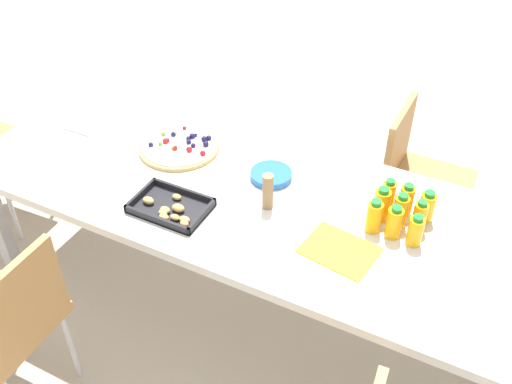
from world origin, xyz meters
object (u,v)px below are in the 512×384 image
(juice_bottle_1, at_px, (406,200))
(juice_bottle_4, at_px, (400,211))
(party_table, at_px, (246,203))
(juice_bottle_6, at_px, (415,231))
(chair_near_left, at_px, (417,173))
(paper_folder, at_px, (340,250))
(juice_bottle_2, at_px, (388,195))
(juice_bottle_7, at_px, (394,222))
(cardboard_tube, at_px, (268,192))
(snack_tray, at_px, (171,208))
(chair_far_right, at_px, (8,321))
(juice_bottle_8, at_px, (374,217))
(juice_bottle_5, at_px, (381,204))
(juice_bottle_0, at_px, (427,207))
(fruit_pizza, at_px, (180,146))
(napkin_stack, at_px, (86,125))
(juice_bottle_3, at_px, (420,216))
(plate_stack, at_px, (271,175))

(juice_bottle_1, distance_m, juice_bottle_4, 0.08)
(party_table, relative_size, juice_bottle_6, 18.41)
(chair_near_left, bearing_deg, juice_bottle_1, 6.42)
(paper_folder, bearing_deg, juice_bottle_2, -103.80)
(juice_bottle_2, xyz_separation_m, paper_folder, (0.08, 0.32, -0.06))
(juice_bottle_7, xyz_separation_m, cardboard_tube, (0.49, 0.06, 0.01))
(snack_tray, xyz_separation_m, cardboard_tube, (-0.33, -0.19, 0.06))
(chair_far_right, distance_m, juice_bottle_8, 1.42)
(juice_bottle_5, bearing_deg, chair_near_left, -90.92)
(party_table, xyz_separation_m, juice_bottle_0, (-0.69, -0.17, 0.12))
(juice_bottle_0, bearing_deg, snack_tray, 24.04)
(juice_bottle_5, bearing_deg, juice_bottle_2, -93.61)
(chair_near_left, xyz_separation_m, fruit_pizza, (0.96, 0.63, 0.24))
(party_table, xyz_separation_m, fruit_pizza, (0.42, -0.14, 0.07))
(napkin_stack, xyz_separation_m, paper_folder, (-1.38, 0.25, -0.00))
(juice_bottle_0, distance_m, juice_bottle_5, 0.17)
(paper_folder, bearing_deg, juice_bottle_1, -115.69)
(party_table, bearing_deg, juice_bottle_4, -171.45)
(chair_far_right, relative_size, paper_folder, 3.19)
(juice_bottle_2, relative_size, juice_bottle_6, 1.02)
(juice_bottle_3, height_order, fruit_pizza, juice_bottle_3)
(party_table, distance_m, juice_bottle_7, 0.62)
(juice_bottle_6, relative_size, napkin_stack, 0.88)
(juice_bottle_2, height_order, napkin_stack, juice_bottle_2)
(chair_far_right, xyz_separation_m, juice_bottle_1, (-1.18, -0.99, 0.30))
(chair_near_left, height_order, fruit_pizza, chair_near_left)
(juice_bottle_6, distance_m, paper_folder, 0.28)
(juice_bottle_1, height_order, fruit_pizza, juice_bottle_1)
(party_table, distance_m, cardboard_tube, 0.18)
(chair_near_left, height_order, paper_folder, chair_near_left)
(juice_bottle_7, distance_m, juice_bottle_8, 0.08)
(juice_bottle_3, relative_size, juice_bottle_6, 1.03)
(juice_bottle_2, relative_size, napkin_stack, 0.90)
(fruit_pizza, height_order, cardboard_tube, cardboard_tube)
(juice_bottle_2, bearing_deg, napkin_stack, 2.77)
(chair_far_right, relative_size, snack_tray, 2.76)
(juice_bottle_3, xyz_separation_m, juice_bottle_7, (0.07, 0.08, 0.00))
(party_table, distance_m, juice_bottle_6, 0.70)
(juice_bottle_7, distance_m, cardboard_tube, 0.49)
(juice_bottle_2, bearing_deg, snack_tray, 28.37)
(juice_bottle_6, height_order, cardboard_tube, cardboard_tube)
(juice_bottle_7, bearing_deg, plate_stack, -11.38)
(chair_far_right, bearing_deg, juice_bottle_0, -52.66)
(juice_bottle_1, xyz_separation_m, snack_tray, (0.82, 0.40, -0.05))
(juice_bottle_1, bearing_deg, juice_bottle_7, 88.35)
(juice_bottle_7, xyz_separation_m, snack_tray, (0.82, 0.26, -0.05))
(juice_bottle_8, relative_size, fruit_pizza, 0.39)
(juice_bottle_0, bearing_deg, juice_bottle_8, 43.10)
(juice_bottle_3, relative_size, juice_bottle_8, 0.95)
(party_table, height_order, juice_bottle_6, juice_bottle_6)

